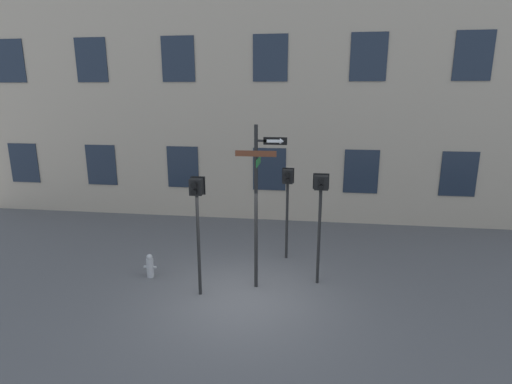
# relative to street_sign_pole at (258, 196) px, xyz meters

# --- Properties ---
(ground_plane) EXTENTS (60.00, 60.00, 0.00)m
(ground_plane) POSITION_rel_street_sign_pole_xyz_m (-0.31, -0.64, -2.44)
(ground_plane) COLOR #515154
(building_facade) EXTENTS (24.00, 0.63, 12.16)m
(building_facade) POSITION_rel_street_sign_pole_xyz_m (-0.31, 5.91, 3.64)
(building_facade) COLOR tan
(building_facade) RESTS_ON ground_plane
(street_sign_pole) EXTENTS (1.23, 0.73, 4.16)m
(street_sign_pole) POSITION_rel_street_sign_pole_xyz_m (0.00, 0.00, 0.00)
(street_sign_pole) COLOR black
(street_sign_pole) RESTS_ON ground_plane
(pedestrian_signal_left) EXTENTS (0.35, 0.40, 2.97)m
(pedestrian_signal_left) POSITION_rel_street_sign_pole_xyz_m (-1.38, -0.59, -0.15)
(pedestrian_signal_left) COLOR black
(pedestrian_signal_left) RESTS_ON ground_plane
(pedestrian_signal_right) EXTENTS (0.40, 0.40, 2.92)m
(pedestrian_signal_right) POSITION_rel_street_sign_pole_xyz_m (1.52, 0.43, -0.15)
(pedestrian_signal_right) COLOR black
(pedestrian_signal_right) RESTS_ON ground_plane
(pedestrian_signal_across) EXTENTS (0.35, 0.40, 2.76)m
(pedestrian_signal_across) POSITION_rel_street_sign_pole_xyz_m (0.60, 1.95, -0.29)
(pedestrian_signal_across) COLOR black
(pedestrian_signal_across) RESTS_ON ground_plane
(fire_hydrant) EXTENTS (0.35, 0.19, 0.66)m
(fire_hydrant) POSITION_rel_street_sign_pole_xyz_m (-2.98, 0.16, -2.12)
(fire_hydrant) COLOR #A5A5A8
(fire_hydrant) RESTS_ON ground_plane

